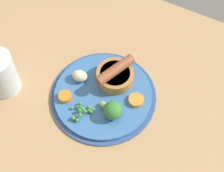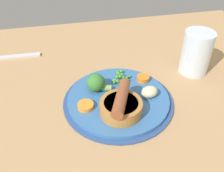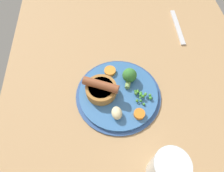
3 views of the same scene
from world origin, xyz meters
TOP-DOWN VIEW (x-y plane):
  - dining_table at (0.00, 0.00)cm, footprint 110.00×80.00cm
  - dinner_plate at (1.50, -4.90)cm, footprint 25.13×25.13cm
  - sausage_pudding at (0.89, -9.84)cm, footprint 8.91×10.27cm
  - pea_pile at (3.51, 1.68)cm, footprint 5.11×4.70cm
  - broccoli_floret_near at (-2.81, -1.24)cm, footprint 5.82×4.28cm
  - potato_chunk_0 at (8.40, -6.11)cm, footprint 4.01×3.26cm
  - carrot_slice_0 at (8.90, 0.23)cm, footprint 3.96×3.96cm
  - carrot_slice_1 at (-6.15, -6.75)cm, footprint 4.97×4.97cm
  - fork at (-25.25, 20.05)cm, footprint 18.04×2.09cm
  - drinking_glass at (23.83, 3.17)cm, footprint 7.53×7.53cm

SIDE VIEW (x-z plane):
  - dining_table at x=0.00cm, z-range 0.00..3.00cm
  - fork at x=-25.25cm, z-range 3.00..3.60cm
  - dinner_plate at x=1.50cm, z-range 2.87..4.27cm
  - carrot_slice_1 at x=-6.15cm, z-range 4.40..5.45cm
  - carrot_slice_0 at x=8.90cm, z-range 4.40..5.61cm
  - pea_pile at x=3.51cm, z-range 4.43..6.12cm
  - potato_chunk_0 at x=8.40cm, z-range 4.40..7.10cm
  - sausage_pudding at x=0.89cm, z-range 3.77..9.10cm
  - broccoli_floret_near at x=-2.81cm, z-range 4.31..8.59cm
  - drinking_glass at x=23.83cm, z-range 3.00..14.26cm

